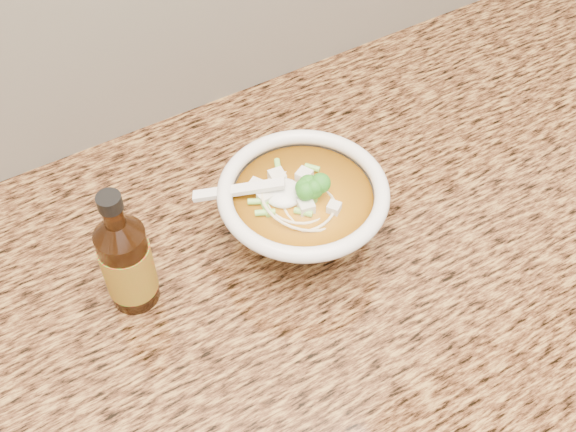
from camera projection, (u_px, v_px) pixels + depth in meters
counter_slab at (201, 318)px, 0.82m from camera, size 4.00×0.68×0.04m
soup_bowl at (303, 212)px, 0.84m from camera, size 0.21×0.20×0.11m
hot_sauce_bottle at (127, 262)px, 0.77m from camera, size 0.06×0.06×0.17m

